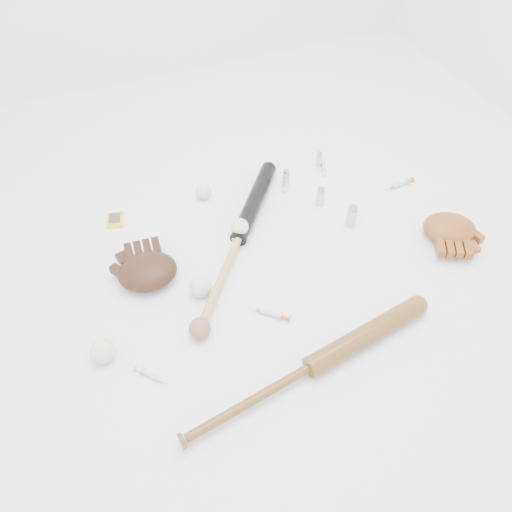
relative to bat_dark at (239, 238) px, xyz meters
name	(u,v)px	position (x,y,z in m)	size (l,w,h in m)	color
bat_dark	(239,238)	(0.00, 0.00, 0.00)	(0.90, 0.07, 0.07)	black
bat_wood	(311,367)	(0.01, -0.59, 0.00)	(0.93, 0.07, 0.07)	brown
glove_dark	(148,271)	(-0.36, -0.04, 0.01)	(0.25, 0.25, 0.09)	#32190D
glove_tan	(450,228)	(0.76, -0.27, 0.01)	(0.24, 0.24, 0.09)	brown
trading_card	(115,220)	(-0.41, 0.31, -0.03)	(0.07, 0.09, 0.01)	gold
pedestal	(240,236)	(0.01, 0.02, -0.02)	(0.06, 0.06, 0.04)	white
baseball_on_pedestal	(240,227)	(0.01, 0.02, 0.04)	(0.07, 0.07, 0.07)	silver
baseball_left	(103,351)	(-0.57, -0.30, 0.01)	(0.08, 0.08, 0.08)	silver
baseball_upper	(204,191)	(-0.04, 0.31, 0.00)	(0.07, 0.07, 0.07)	silver
baseball_mid	(200,287)	(-0.21, -0.17, 0.01)	(0.08, 0.08, 0.08)	silver
baseball_aged	(200,328)	(-0.26, -0.33, 0.00)	(0.07, 0.07, 0.07)	olive
syringe_0	(151,375)	(-0.45, -0.42, -0.02)	(0.14, 0.02, 0.02)	#ADBCC6
syringe_1	(270,313)	(-0.02, -0.35, -0.02)	(0.16, 0.03, 0.02)	#ADBCC6
syringe_2	(324,166)	(0.51, 0.29, -0.02)	(0.15, 0.03, 0.02)	#ADBCC6
syringe_3	(445,242)	(0.72, -0.30, -0.02)	(0.15, 0.03, 0.02)	#ADBCC6
syringe_4	(400,184)	(0.76, 0.05, -0.02)	(0.16, 0.03, 0.02)	#ADBCC6
vial_0	(319,159)	(0.50, 0.31, 0.00)	(0.03, 0.03, 0.07)	#B2BBC3
vial_1	(286,177)	(0.31, 0.25, 0.00)	(0.03, 0.03, 0.07)	#B2BBC3
vial_2	(320,196)	(0.39, 0.08, 0.01)	(0.03, 0.03, 0.09)	#B2BBC3
vial_3	(352,216)	(0.44, -0.07, 0.01)	(0.04, 0.04, 0.10)	#B2BBC3
vial_4	(162,273)	(-0.31, -0.06, 0.00)	(0.03, 0.03, 0.07)	#B2BBC3
vial_5	(285,186)	(0.29, 0.21, 0.00)	(0.02, 0.02, 0.06)	#B2BBC3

